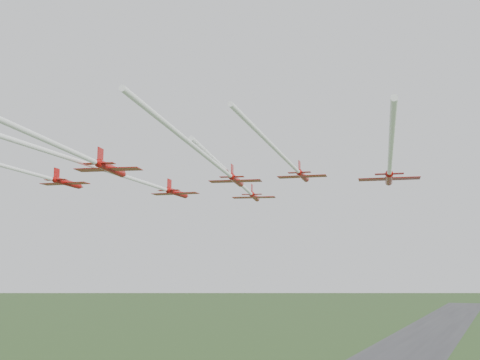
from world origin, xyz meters
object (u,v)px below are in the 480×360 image
at_px(jet_lead, 243,186).
at_px(jet_row3_left, 23,171).
at_px(jet_row3_mid, 218,166).
at_px(jet_row2_left, 145,183).
at_px(jet_row2_right, 290,164).
at_px(jet_row4_left, 84,157).
at_px(jet_row3_right, 390,166).

distance_m(jet_lead, jet_row3_left, 38.94).
bearing_deg(jet_lead, jet_row3_mid, -88.29).
height_order(jet_row2_left, jet_row2_right, jet_row2_right).
bearing_deg(jet_row4_left, jet_row3_mid, 32.23).
bearing_deg(jet_row3_mid, jet_row2_right, 58.22).
distance_m(jet_row3_mid, jet_row3_right, 23.03).
xyz_separation_m(jet_row3_mid, jet_row3_right, (21.71, 7.69, -0.33)).
xyz_separation_m(jet_row2_right, jet_row4_left, (-17.41, -28.48, -2.57)).
distance_m(jet_row3_left, jet_row3_mid, 29.57).
bearing_deg(jet_row4_left, jet_row3_right, 17.00).
bearing_deg(jet_lead, jet_row2_right, -56.36).
xyz_separation_m(jet_row2_left, jet_row2_right, (25.63, 1.57, 1.74)).
bearing_deg(jet_row4_left, jet_row2_right, 44.28).
distance_m(jet_lead, jet_row2_left, 18.18).
relative_size(jet_lead, jet_row3_left, 1.19).
bearing_deg(jet_row2_right, jet_row2_left, 174.45).
xyz_separation_m(jet_row3_mid, jet_row4_left, (-12.32, -12.99, -0.08)).
xyz_separation_m(jet_row2_left, jet_row3_left, (-8.48, -19.59, -0.41)).
bearing_deg(jet_row4_left, jet_row2_left, 92.70).
bearing_deg(jet_row3_left, jet_row3_right, 5.05).
relative_size(jet_row3_right, jet_row4_left, 1.12).
height_order(jet_row2_left, jet_row3_right, jet_row2_left).
relative_size(jet_lead, jet_row3_mid, 1.13).
height_order(jet_row3_mid, jet_row4_left, jet_row4_left).
xyz_separation_m(jet_lead, jet_row3_mid, (8.05, -27.14, -1.16)).
height_order(jet_row3_mid, jet_row3_right, jet_row3_mid).
xyz_separation_m(jet_row2_left, jet_row4_left, (8.22, -26.92, -0.83)).
bearing_deg(jet_row3_left, jet_row2_left, 56.90).
height_order(jet_row3_left, jet_row3_right, jet_row3_left).
height_order(jet_lead, jet_row4_left, jet_lead).
relative_size(jet_lead, jet_row4_left, 1.38).
distance_m(jet_row2_left, jet_row3_right, 42.72).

